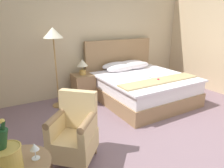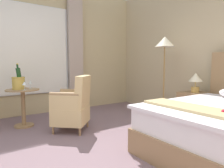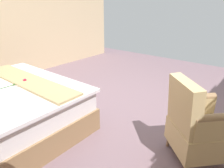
# 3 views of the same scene
# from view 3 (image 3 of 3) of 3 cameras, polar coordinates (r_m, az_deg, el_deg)

# --- Properties ---
(ground_plane) EXTENTS (7.21, 7.21, 0.00)m
(ground_plane) POSITION_cam_3_polar(r_m,az_deg,el_deg) (3.34, 2.50, -6.96)
(ground_plane) COLOR slate
(wall_far_side) EXTENTS (0.12, 5.74, 2.96)m
(wall_far_side) POSITION_cam_3_polar(r_m,az_deg,el_deg) (5.21, -25.41, 18.50)
(wall_far_side) COLOR #CCB189
(wall_far_side) RESTS_ON ground
(armchair_by_window) EXTENTS (0.76, 0.76, 0.94)m
(armchair_by_window) POSITION_cam_3_polar(r_m,az_deg,el_deg) (2.32, 22.87, -10.99)
(armchair_by_window) COLOR #94714D
(armchair_by_window) RESTS_ON ground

